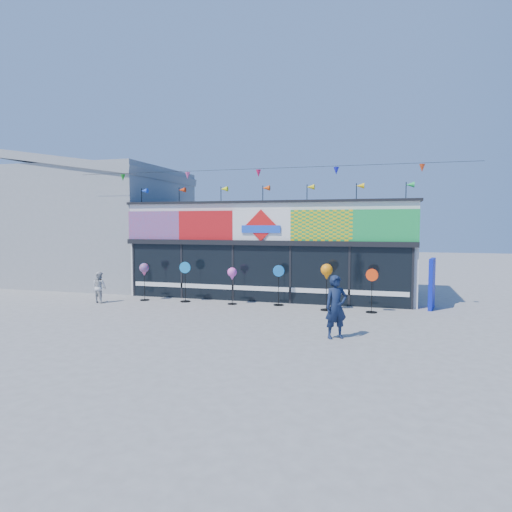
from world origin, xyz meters
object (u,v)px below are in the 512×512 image
at_px(blue_sign, 432,284).
at_px(spinner_5, 372,289).
at_px(spinner_4, 327,273).
at_px(adult_man, 336,307).
at_px(spinner_2, 232,275).
at_px(spinner_1, 185,281).
at_px(spinner_0, 144,271).
at_px(child, 99,287).
at_px(spinner_3, 279,284).

distance_m(blue_sign, spinner_5, 2.48).
height_order(spinner_4, adult_man, adult_man).
distance_m(spinner_2, spinner_4, 3.74).
relative_size(spinner_1, spinner_2, 1.12).
distance_m(spinner_2, adult_man, 6.22).
height_order(spinner_0, child, spinner_0).
relative_size(spinner_2, spinner_4, 0.85).
relative_size(spinner_3, adult_man, 0.89).
bearing_deg(spinner_1, child, -160.86).
height_order(spinner_5, adult_man, adult_man).
bearing_deg(adult_man, spinner_0, 121.63).
relative_size(blue_sign, child, 1.51).
distance_m(spinner_4, child, 9.05).
bearing_deg(spinner_0, spinner_2, 2.04).
distance_m(spinner_4, adult_man, 4.13).
height_order(blue_sign, spinner_2, blue_sign).
bearing_deg(adult_man, child, 130.21).
bearing_deg(spinner_5, spinner_3, 171.97).
xyz_separation_m(spinner_2, spinner_4, (3.72, -0.24, 0.21)).
distance_m(spinner_0, spinner_2, 3.79).
bearing_deg(spinner_3, blue_sign, 8.20).
bearing_deg(spinner_3, spinner_1, -176.11).
bearing_deg(adult_man, spinner_1, 114.88).
relative_size(spinner_0, spinner_4, 0.90).
xyz_separation_m(spinner_5, adult_man, (-0.82, -4.04, 0.04)).
bearing_deg(blue_sign, spinner_4, -149.41).
distance_m(spinner_0, spinner_5, 9.12).
bearing_deg(spinner_4, spinner_0, 179.18).
height_order(blue_sign, child, blue_sign).
distance_m(spinner_1, child, 3.43).
distance_m(spinner_2, spinner_3, 1.86).
height_order(spinner_2, spinner_4, spinner_4).
xyz_separation_m(spinner_1, child, (-3.23, -1.12, -0.23)).
bearing_deg(spinner_2, spinner_4, -3.72).
bearing_deg(spinner_3, adult_man, -59.27).
xyz_separation_m(spinner_3, spinner_5, (3.52, -0.50, 0.00)).
bearing_deg(spinner_5, adult_man, -101.45).
height_order(spinner_3, child, spinner_3).
bearing_deg(spinner_5, blue_sign, 31.81).
relative_size(spinner_2, spinner_3, 0.93).
distance_m(spinner_1, adult_man, 7.80).
height_order(spinner_0, spinner_4, spinner_4).
bearing_deg(spinner_5, spinner_4, -179.44).
distance_m(blue_sign, spinner_4, 3.96).
xyz_separation_m(spinner_2, spinner_5, (5.33, -0.23, -0.33)).
distance_m(spinner_0, adult_man, 9.27).
xyz_separation_m(spinner_1, spinner_5, (7.34, -0.24, -0.03)).
xyz_separation_m(spinner_3, child, (-7.06, -1.38, -0.20)).
bearing_deg(blue_sign, spinner_5, -137.22).
relative_size(spinner_3, spinner_4, 0.91).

